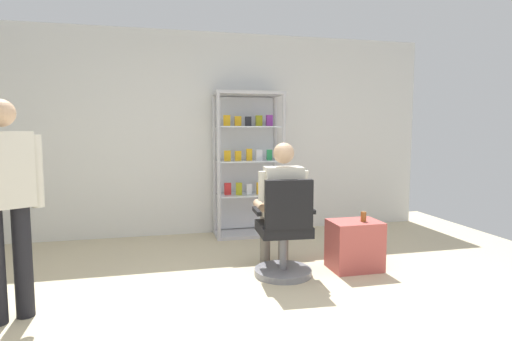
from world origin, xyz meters
name	(u,v)px	position (x,y,z in m)	size (l,w,h in m)	color
ground_plane	(276,335)	(0.00, 0.00, 0.00)	(7.20, 7.20, 0.00)	#C6B793
back_wall	(215,134)	(0.00, 3.00, 1.35)	(6.00, 0.10, 2.70)	silver
display_cabinet_main	(247,163)	(0.40, 2.76, 0.97)	(0.90, 0.45, 1.90)	#B7B7BC
office_chair	(285,237)	(0.39, 1.07, 0.39)	(0.58, 0.56, 0.96)	slate
seated_shopkeeper	(281,201)	(0.40, 1.23, 0.71)	(0.50, 0.58, 1.29)	slate
storage_crate	(354,245)	(1.15, 1.12, 0.25)	(0.50, 0.37, 0.50)	#B24C47
tea_glass	(363,217)	(1.22, 1.07, 0.55)	(0.06, 0.06, 0.10)	brown
standing_customer	(5,196)	(-1.85, 0.67, 0.93)	(0.46, 0.37, 1.63)	black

